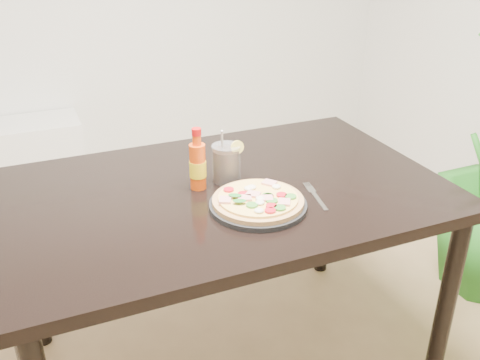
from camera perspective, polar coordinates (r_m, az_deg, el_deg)
name	(u,v)px	position (r m, az deg, el deg)	size (l,w,h in m)	color
dining_table	(226,210)	(1.76, -1.53, -3.19)	(1.40, 0.90, 0.75)	black
plate	(258,205)	(1.60, 1.93, -2.71)	(0.29, 0.29, 0.02)	black
pizza	(258,200)	(1.59, 1.96, -2.11)	(0.27, 0.27, 0.03)	tan
hot_sauce_bottle	(198,165)	(1.69, -4.54, 1.61)	(0.06, 0.06, 0.20)	#DD470D
cola_cup	(226,164)	(1.75, -1.46, 1.72)	(0.10, 0.09, 0.18)	black
fork	(315,195)	(1.68, 7.99, -1.63)	(0.05, 0.19, 0.00)	silver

